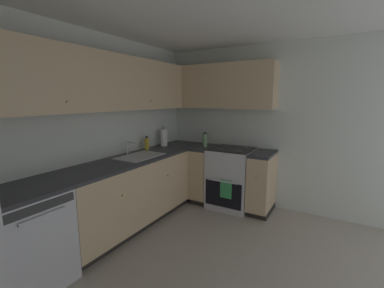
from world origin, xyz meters
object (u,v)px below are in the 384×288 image
(oven_range, at_px, (232,177))
(oil_bottle, at_px, (205,140))
(dishwasher, at_px, (26,241))
(paper_towel_roll, at_px, (164,138))
(soap_bottle, at_px, (147,144))

(oven_range, relative_size, oil_bottle, 4.62)
(dishwasher, height_order, oil_bottle, oil_bottle)
(paper_towel_roll, bearing_deg, soap_bottle, 177.08)
(soap_bottle, xyz_separation_m, paper_towel_roll, (0.39, -0.02, 0.04))
(oven_range, xyz_separation_m, oil_bottle, (-0.02, 0.45, 0.54))
(dishwasher, distance_m, oil_bottle, 2.59)
(oven_range, bearing_deg, oil_bottle, 92.32)
(soap_bottle, relative_size, oil_bottle, 0.91)
(oven_range, distance_m, oil_bottle, 0.71)
(oven_range, relative_size, paper_towel_roll, 3.23)
(paper_towel_roll, height_order, oil_bottle, paper_towel_roll)
(dishwasher, bearing_deg, oven_range, -19.48)
(oven_range, bearing_deg, soap_bottle, 122.49)
(dishwasher, relative_size, oil_bottle, 3.79)
(paper_towel_roll, bearing_deg, dishwasher, -175.87)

